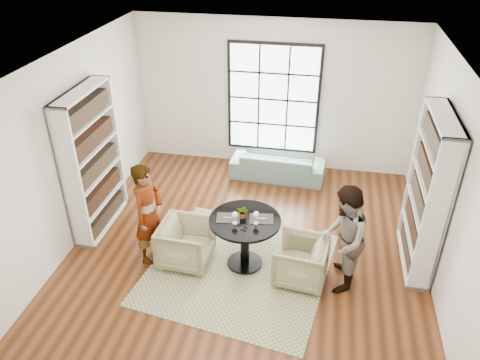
% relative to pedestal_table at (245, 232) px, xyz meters
% --- Properties ---
extents(ground, '(6.00, 6.00, 0.00)m').
position_rel_pedestal_table_xyz_m(ground, '(-0.03, 0.29, -0.60)').
color(ground, brown).
extents(room_shell, '(6.00, 6.01, 6.00)m').
position_rel_pedestal_table_xyz_m(room_shell, '(-0.03, 0.83, 0.65)').
color(room_shell, silver).
rests_on(room_shell, ground).
extents(rug, '(2.94, 2.94, 0.01)m').
position_rel_pedestal_table_xyz_m(rug, '(-0.07, -0.12, -0.60)').
color(rug, tan).
rests_on(rug, ground).
extents(pedestal_table, '(1.05, 1.05, 0.83)m').
position_rel_pedestal_table_xyz_m(pedestal_table, '(0.00, 0.00, 0.00)').
color(pedestal_table, black).
rests_on(pedestal_table, ground).
extents(sofa, '(1.87, 0.82, 0.54)m').
position_rel_pedestal_table_xyz_m(sofa, '(0.17, 2.74, -0.33)').
color(sofa, gray).
rests_on(sofa, ground).
extents(armchair_left, '(0.80, 0.78, 0.69)m').
position_rel_pedestal_table_xyz_m(armchair_left, '(-0.88, -0.10, -0.26)').
color(armchair_left, '#C3BA8B').
rests_on(armchair_left, ground).
extents(armchair_right, '(0.82, 0.80, 0.67)m').
position_rel_pedestal_table_xyz_m(armchair_right, '(0.85, -0.17, -0.27)').
color(armchair_right, tan).
rests_on(armchair_right, ground).
extents(person_left, '(0.51, 0.66, 1.62)m').
position_rel_pedestal_table_xyz_m(person_left, '(-1.43, -0.10, 0.21)').
color(person_left, gray).
rests_on(person_left, ground).
extents(person_right, '(0.66, 0.82, 1.61)m').
position_rel_pedestal_table_xyz_m(person_right, '(1.40, -0.17, 0.21)').
color(person_right, gray).
rests_on(person_right, ground).
extents(placemat_left, '(0.37, 0.31, 0.01)m').
position_rel_pedestal_table_xyz_m(placemat_left, '(-0.24, -0.01, 0.24)').
color(placemat_left, black).
rests_on(placemat_left, pedestal_table).
extents(placemat_right, '(0.37, 0.31, 0.01)m').
position_rel_pedestal_table_xyz_m(placemat_right, '(0.23, 0.05, 0.24)').
color(placemat_right, black).
rests_on(placemat_right, pedestal_table).
extents(cutlery_left, '(0.17, 0.24, 0.01)m').
position_rel_pedestal_table_xyz_m(cutlery_left, '(-0.24, -0.01, 0.24)').
color(cutlery_left, silver).
rests_on(cutlery_left, placemat_left).
extents(cutlery_right, '(0.17, 0.24, 0.01)m').
position_rel_pedestal_table_xyz_m(cutlery_right, '(0.23, 0.05, 0.24)').
color(cutlery_right, silver).
rests_on(cutlery_right, placemat_right).
extents(wine_glass_left, '(0.09, 0.09, 0.20)m').
position_rel_pedestal_table_xyz_m(wine_glass_left, '(-0.13, -0.12, 0.37)').
color(wine_glass_left, silver).
rests_on(wine_glass_left, pedestal_table).
extents(wine_glass_right, '(0.09, 0.09, 0.20)m').
position_rel_pedestal_table_xyz_m(wine_glass_right, '(0.17, -0.07, 0.38)').
color(wine_glass_right, silver).
rests_on(wine_glass_right, pedestal_table).
extents(flower_centerpiece, '(0.22, 0.21, 0.20)m').
position_rel_pedestal_table_xyz_m(flower_centerpiece, '(-0.03, 0.04, 0.33)').
color(flower_centerpiece, gray).
rests_on(flower_centerpiece, pedestal_table).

